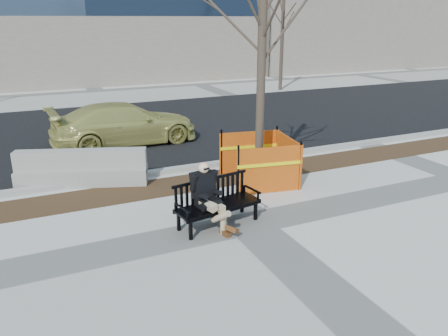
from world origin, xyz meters
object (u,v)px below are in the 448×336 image
(bench, at_px, (218,225))
(seated_man, at_px, (207,227))
(tree_fence, at_px, (258,182))
(jersey_barrier_left, at_px, (84,184))
(sedan, at_px, (126,144))

(bench, distance_m, seated_man, 0.23)
(bench, bearing_deg, tree_fence, 33.67)
(bench, bearing_deg, seated_man, 168.47)
(seated_man, relative_size, jersey_barrier_left, 0.42)
(tree_fence, height_order, sedan, tree_fence)
(bench, height_order, jersey_barrier_left, bench)
(jersey_barrier_left, bearing_deg, seated_man, -41.86)
(sedan, height_order, jersey_barrier_left, sedan)
(seated_man, height_order, sedan, sedan)
(bench, xyz_separation_m, tree_fence, (1.89, 1.81, 0.00))
(seated_man, distance_m, jersey_barrier_left, 3.89)
(jersey_barrier_left, bearing_deg, bench, -38.99)
(sedan, distance_m, jersey_barrier_left, 3.69)
(bench, relative_size, seated_man, 1.35)
(sedan, bearing_deg, jersey_barrier_left, 147.51)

